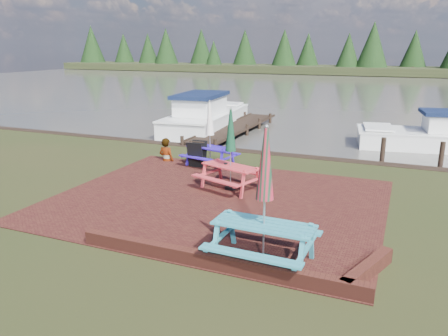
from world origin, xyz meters
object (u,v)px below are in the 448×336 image
boat_near (442,137)px  picnic_table_blue (210,144)px  picnic_table_teal (264,217)px  chalkboard (197,154)px  picnic_table_red (231,162)px  boat_jetty (206,118)px  jetty (234,128)px  person (166,138)px

boat_near → picnic_table_blue: bearing=123.4°
picnic_table_teal → chalkboard: size_ratio=2.94×
picnic_table_red → boat_near: size_ratio=0.35×
picnic_table_teal → picnic_table_red: size_ratio=1.12×
picnic_table_red → boat_jetty: bearing=137.6°
picnic_table_teal → chalkboard: 7.42m
picnic_table_blue → boat_near: 10.73m
picnic_table_red → boat_jetty: picnic_table_red is taller
picnic_table_teal → chalkboard: bearing=128.0°
picnic_table_red → jetty: (-3.48, 9.19, -0.75)m
chalkboard → boat_near: bearing=40.5°
jetty → person: bearing=-90.2°
person → boat_near: bearing=-136.6°
chalkboard → jetty: chalkboard is taller
picnic_table_blue → jetty: picnic_table_blue is taller
person → chalkboard: bearing=174.1°
picnic_table_red → jetty: picnic_table_red is taller
chalkboard → jetty: bearing=99.5°
boat_near → person: size_ratio=4.08×
picnic_table_teal → picnic_table_red: (-2.34, 4.07, -0.10)m
picnic_table_red → picnic_table_blue: 2.79m
picnic_table_teal → person: size_ratio=1.58×
boat_near → chalkboard: bearing=123.4°
picnic_table_blue → boat_near: picnic_table_blue is taller
jetty → boat_jetty: boat_jetty is taller
chalkboard → boat_jetty: boat_jetty is taller
jetty → boat_near: (9.74, 0.21, 0.24)m
picnic_table_blue → picnic_table_red: bearing=-40.9°
picnic_table_blue → chalkboard: 0.60m
picnic_table_teal → picnic_table_blue: size_ratio=1.17×
picnic_table_red → picnic_table_blue: size_ratio=1.05×
picnic_table_teal → boat_near: bearing=75.4°
chalkboard → boat_near: (8.32, 7.52, -0.13)m
person → jetty: bearing=-83.2°
picnic_table_blue → jetty: 7.24m
picnic_table_red → person: size_ratio=1.41×
picnic_table_blue → person: 1.82m
picnic_table_red → picnic_table_blue: (-1.69, 2.22, -0.04)m
person → picnic_table_teal: bearing=140.0°
picnic_table_red → jetty: 9.86m
picnic_table_teal → picnic_table_blue: picnic_table_teal is taller
picnic_table_red → boat_jetty: (-5.35, 9.66, -0.40)m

